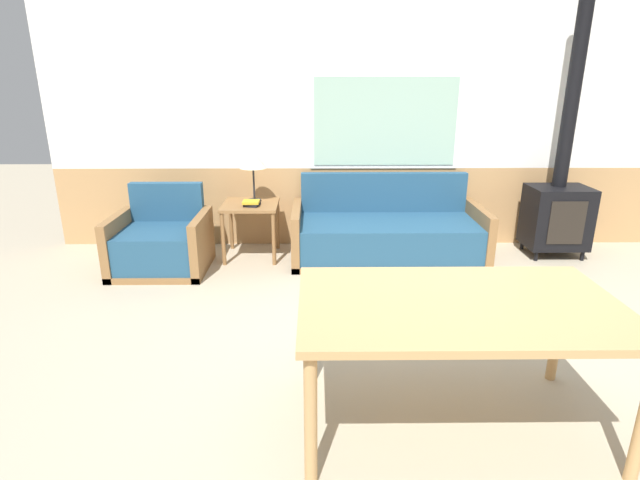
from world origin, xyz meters
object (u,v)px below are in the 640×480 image
at_px(armchair, 162,245).
at_px(wood_stove, 559,196).
at_px(table_lamp, 253,161).
at_px(side_table, 251,212).
at_px(dining_table, 459,314).
at_px(couch, 387,235).

xyz_separation_m(armchair, wood_stove, (3.99, 0.38, 0.38)).
height_order(armchair, table_lamp, table_lamp).
xyz_separation_m(side_table, wood_stove, (3.16, 0.02, 0.16)).
bearing_deg(side_table, table_lamp, 71.28).
height_order(table_lamp, dining_table, table_lamp).
distance_m(table_lamp, dining_table, 3.09).
height_order(side_table, dining_table, dining_table).
bearing_deg(armchair, couch, -2.57).
relative_size(armchair, side_table, 1.55).
bearing_deg(side_table, armchair, -156.87).
distance_m(couch, dining_table, 2.64).
bearing_deg(couch, wood_stove, 2.54).
relative_size(couch, side_table, 3.39).
distance_m(couch, side_table, 1.42).
bearing_deg(table_lamp, dining_table, -63.99).
relative_size(couch, table_lamp, 3.71).
xyz_separation_m(couch, armchair, (-2.22, -0.30, 0.00)).
height_order(couch, dining_table, couch).
bearing_deg(side_table, dining_table, -62.60).
bearing_deg(table_lamp, wood_stove, -1.35).
bearing_deg(armchair, wood_stove, -4.83).
distance_m(side_table, wood_stove, 3.16).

